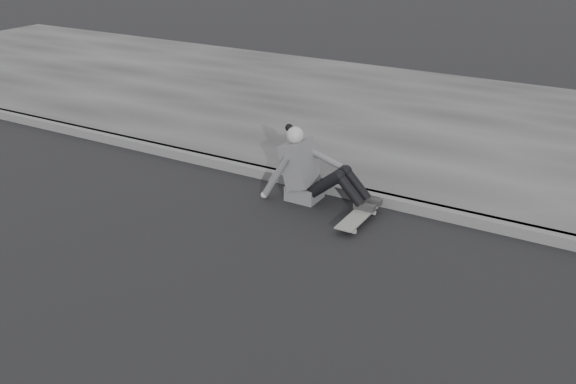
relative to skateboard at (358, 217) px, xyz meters
name	(u,v)px	position (x,y,z in m)	size (l,w,h in m)	color
ground	(181,289)	(-0.82, -2.01, -0.07)	(80.00, 80.00, 0.00)	black
curb	(316,184)	(-0.82, 0.57, -0.01)	(24.00, 0.16, 0.12)	#545454
sidewalk	(405,119)	(-0.82, 3.59, -0.01)	(24.00, 6.00, 0.12)	#3B3B3B
skateboard	(358,217)	(0.00, 0.00, 0.00)	(0.20, 0.78, 0.09)	#969691
seated_woman	(310,171)	(-0.73, 0.25, 0.29)	(1.38, 0.46, 0.88)	#4F4F51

